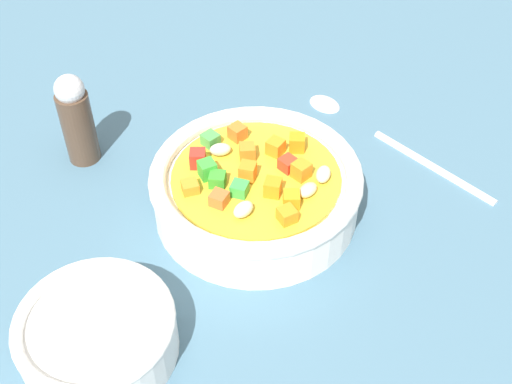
{
  "coord_description": "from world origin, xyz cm",
  "views": [
    {
      "loc": [
        -36.36,
        12.08,
        40.11
      ],
      "look_at": [
        0.0,
        0.0,
        2.12
      ],
      "focal_mm": 46.59,
      "sensor_mm": 36.0,
      "label": 1
    }
  ],
  "objects_px": {
    "pepper_shaker": "(76,119)",
    "soup_bowl_main": "(256,188)",
    "side_bowl_small": "(97,334)",
    "spoon": "(375,131)"
  },
  "relations": [
    {
      "from": "pepper_shaker",
      "to": "soup_bowl_main",
      "type": "bearing_deg",
      "value": -131.69
    },
    {
      "from": "soup_bowl_main",
      "to": "side_bowl_small",
      "type": "bearing_deg",
      "value": 123.06
    },
    {
      "from": "soup_bowl_main",
      "to": "pepper_shaker",
      "type": "distance_m",
      "value": 0.17
    },
    {
      "from": "pepper_shaker",
      "to": "spoon",
      "type": "bearing_deg",
      "value": -101.49
    },
    {
      "from": "side_bowl_small",
      "to": "spoon",
      "type": "bearing_deg",
      "value": -61.6
    },
    {
      "from": "soup_bowl_main",
      "to": "pepper_shaker",
      "type": "bearing_deg",
      "value": 48.31
    },
    {
      "from": "soup_bowl_main",
      "to": "side_bowl_small",
      "type": "distance_m",
      "value": 0.17
    },
    {
      "from": "side_bowl_small",
      "to": "soup_bowl_main",
      "type": "bearing_deg",
      "value": -56.94
    },
    {
      "from": "side_bowl_small",
      "to": "pepper_shaker",
      "type": "distance_m",
      "value": 0.21
    },
    {
      "from": "spoon",
      "to": "pepper_shaker",
      "type": "height_order",
      "value": "pepper_shaker"
    }
  ]
}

